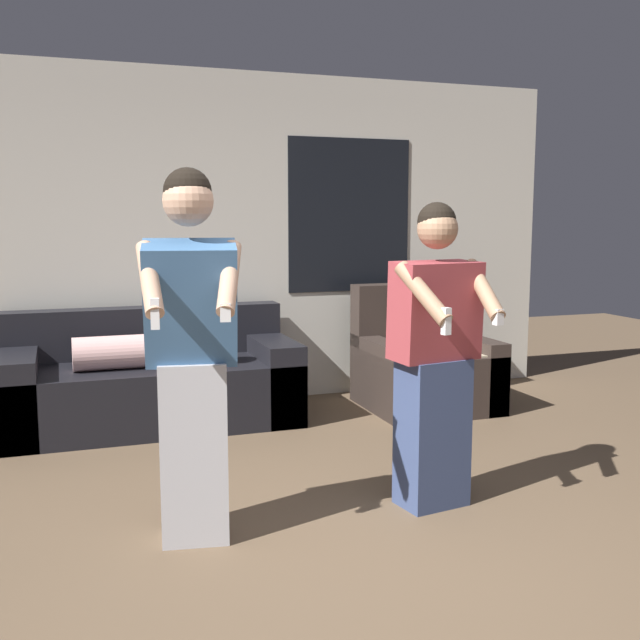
# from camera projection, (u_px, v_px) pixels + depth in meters

# --- Properties ---
(ground_plane) EXTENTS (14.00, 14.00, 0.00)m
(ground_plane) POSITION_uv_depth(u_px,v_px,m) (389.00, 579.00, 3.20)
(ground_plane) COLOR brown
(wall_back) EXTENTS (5.91, 0.07, 2.70)m
(wall_back) POSITION_uv_depth(u_px,v_px,m) (224.00, 240.00, 6.11)
(wall_back) COLOR beige
(wall_back) RESTS_ON ground_plane
(couch) EXTENTS (2.12, 0.92, 0.85)m
(couch) POSITION_uv_depth(u_px,v_px,m) (151.00, 383.00, 5.56)
(couch) COLOR black
(couch) RESTS_ON ground_plane
(armchair) EXTENTS (0.96, 0.93, 0.98)m
(armchair) POSITION_uv_depth(u_px,v_px,m) (424.00, 367.00, 6.08)
(armchair) COLOR #332823
(armchair) RESTS_ON ground_plane
(person_left) EXTENTS (0.48, 0.56, 1.76)m
(person_left) POSITION_uv_depth(u_px,v_px,m) (192.00, 355.00, 3.46)
(person_left) COLOR #B2B2B7
(person_left) RESTS_ON ground_plane
(person_right) EXTENTS (0.52, 0.51, 1.61)m
(person_right) POSITION_uv_depth(u_px,v_px,m) (435.00, 358.00, 3.92)
(person_right) COLOR #384770
(person_right) RESTS_ON ground_plane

